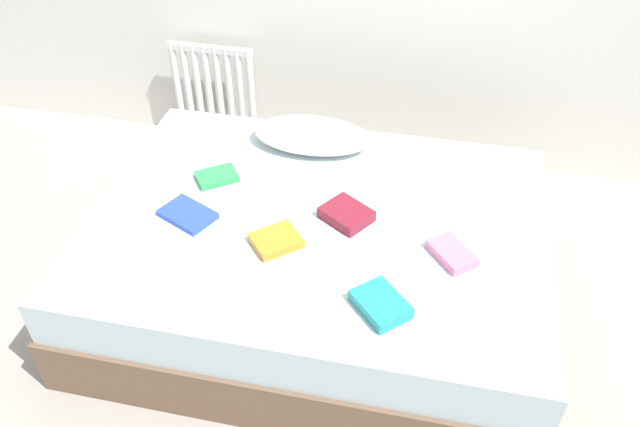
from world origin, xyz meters
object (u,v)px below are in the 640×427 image
object	(u,v)px
textbook_maroon	(346,214)
textbook_orange	(276,240)
textbook_teal	(381,304)
textbook_blue	(188,214)
textbook_green	(217,177)
radiator	(214,88)
bed	(318,259)
pillow	(312,135)
textbook_pink	(452,253)

from	to	relation	value
textbook_maroon	textbook_orange	world-z (taller)	textbook_maroon
textbook_teal	textbook_blue	distance (m)	0.95
textbook_blue	textbook_teal	bearing A→B (deg)	3.89
textbook_green	textbook_orange	distance (m)	0.53
textbook_teal	textbook_maroon	bearing A→B (deg)	160.50
radiator	textbook_maroon	distance (m)	1.58
bed	pillow	world-z (taller)	pillow
textbook_teal	textbook_blue	xyz separation A→B (m)	(-0.89, 0.35, -0.01)
textbook_pink	textbook_green	distance (m)	1.13
bed	textbook_teal	xyz separation A→B (m)	(0.34, -0.46, 0.28)
radiator	textbook_maroon	world-z (taller)	radiator
bed	textbook_maroon	bearing A→B (deg)	7.26
textbook_blue	textbook_pink	bearing A→B (deg)	24.59
radiator	textbook_teal	world-z (taller)	radiator
pillow	textbook_blue	bearing A→B (deg)	-121.61
textbook_orange	textbook_pink	bearing A→B (deg)	-35.34
radiator	textbook_teal	bearing A→B (deg)	-53.11
radiator	textbook_pink	size ratio (longest dim) A/B	2.81
textbook_maroon	textbook_pink	bearing A→B (deg)	15.67
radiator	textbook_green	distance (m)	1.11
pillow	textbook_maroon	xyz separation A→B (m)	(0.27, -0.52, -0.04)
textbook_blue	pillow	bearing A→B (deg)	83.71
radiator	textbook_green	world-z (taller)	radiator
textbook_green	textbook_pink	bearing A→B (deg)	-51.29
pillow	textbook_green	world-z (taller)	pillow
pillow	textbook_green	distance (m)	0.53
textbook_orange	textbook_green	bearing A→B (deg)	95.04
textbook_maroon	pillow	bearing A→B (deg)	150.52
bed	radiator	size ratio (longest dim) A/B	3.62
textbook_pink	textbook_green	size ratio (longest dim) A/B	1.08
pillow	textbook_green	bearing A→B (deg)	-134.98
pillow	textbook_green	size ratio (longest dim) A/B	3.22
bed	textbook_green	size ratio (longest dim) A/B	11.02
radiator	textbook_blue	distance (m)	1.37
textbook_pink	textbook_blue	world-z (taller)	textbook_pink
pillow	radiator	bearing A→B (deg)	139.25
bed	textbook_orange	size ratio (longest dim) A/B	10.72
textbook_teal	textbook_green	bearing A→B (deg)	-170.14
textbook_blue	bed	bearing A→B (deg)	37.19
textbook_pink	textbook_orange	bearing A→B (deg)	-123.57
textbook_pink	textbook_blue	distance (m)	1.13
textbook_blue	textbook_maroon	distance (m)	0.68
bed	textbook_green	xyz separation A→B (m)	(-0.52, 0.17, 0.27)
textbook_teal	textbook_green	size ratio (longest dim) A/B	1.12
radiator	textbook_orange	xyz separation A→B (m)	(0.78, -1.40, 0.14)
textbook_maroon	bed	bearing A→B (deg)	-139.31
textbook_pink	textbook_orange	size ratio (longest dim) A/B	1.05
textbook_pink	textbook_maroon	distance (m)	0.48
textbook_green	radiator	bearing A→B (deg)	75.06
textbook_pink	textbook_blue	xyz separation A→B (m)	(-1.13, 0.01, -0.01)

